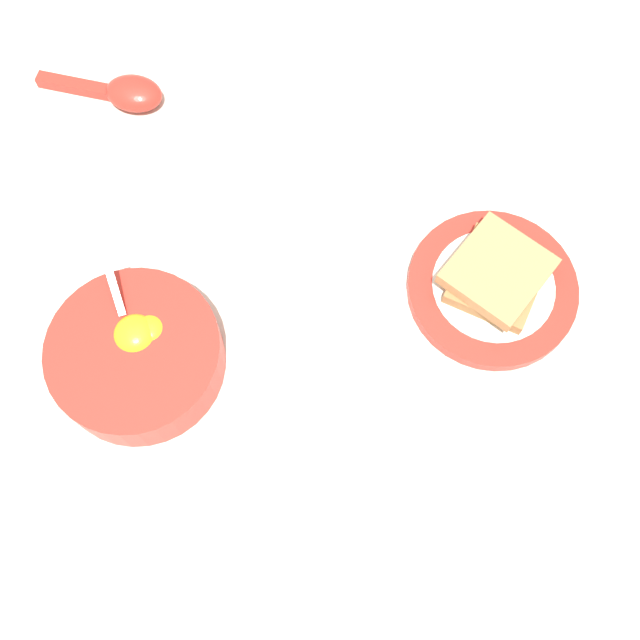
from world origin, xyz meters
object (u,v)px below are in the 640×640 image
object	(u,v)px
soup_spoon	(124,92)
toast_plate	(492,288)
egg_bowl	(137,355)
toast_sandwich	(498,274)

from	to	relation	value
soup_spoon	toast_plate	bearing A→B (deg)	38.53
toast_plate	egg_bowl	bearing A→B (deg)	-97.73
toast_sandwich	soup_spoon	world-z (taller)	toast_sandwich
toast_plate	toast_sandwich	world-z (taller)	toast_sandwich
toast_plate	soup_spoon	size ratio (longest dim) A/B	1.22
toast_plate	toast_sandwich	xyz separation A→B (m)	(-0.00, 0.00, 0.02)
toast_plate	soup_spoon	world-z (taller)	soup_spoon
toast_sandwich	soup_spoon	bearing A→B (deg)	-140.88
egg_bowl	soup_spoon	size ratio (longest dim) A/B	1.17
toast_sandwich	soup_spoon	xyz separation A→B (m)	(-0.36, -0.29, -0.02)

